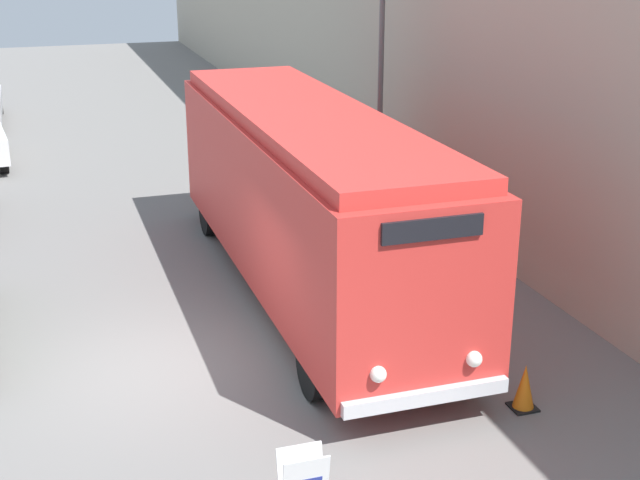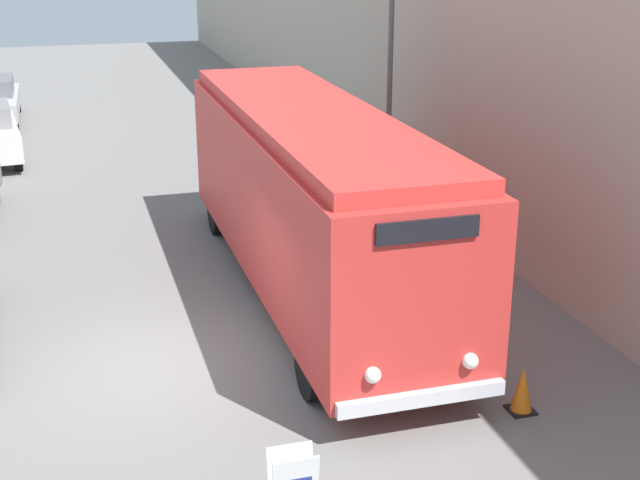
% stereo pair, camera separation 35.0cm
% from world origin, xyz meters
% --- Properties ---
extents(ground_plane, '(80.00, 80.00, 0.00)m').
position_xyz_m(ground_plane, '(0.00, 0.00, 0.00)').
color(ground_plane, slate).
extents(building_wall_right, '(0.30, 60.00, 8.28)m').
position_xyz_m(building_wall_right, '(7.27, 10.00, 4.14)').
color(building_wall_right, '#B2A893').
rests_on(building_wall_right, ground_plane).
extents(vintage_bus, '(2.46, 10.42, 3.38)m').
position_xyz_m(vintage_bus, '(3.11, 2.19, 1.89)').
color(vintage_bus, black).
rests_on(vintage_bus, ground_plane).
extents(streetlamp, '(0.36, 0.36, 7.48)m').
position_xyz_m(streetlamp, '(5.99, 5.97, 4.75)').
color(streetlamp, '#595E60').
rests_on(streetlamp, ground_plane).
extents(traffic_cone, '(0.36, 0.36, 0.67)m').
position_xyz_m(traffic_cone, '(4.72, -2.76, 0.33)').
color(traffic_cone, black).
rests_on(traffic_cone, ground_plane).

